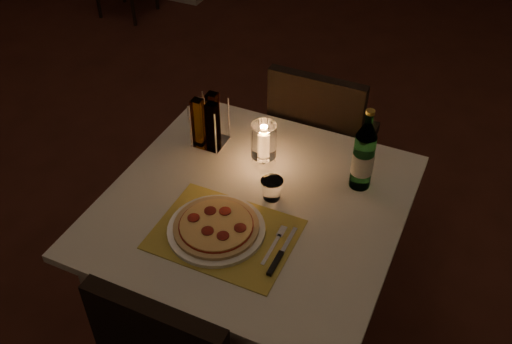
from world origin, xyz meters
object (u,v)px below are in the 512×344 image
at_px(plate, 216,229).
at_px(tumbler, 272,189).
at_px(main_table, 254,270).
at_px(water_bottle, 363,157).
at_px(pizza, 216,226).
at_px(hurricane_candle, 264,142).
at_px(chair_far, 320,134).

distance_m(plate, tumbler, 0.25).
bearing_deg(main_table, plate, -105.52).
bearing_deg(tumbler, water_bottle, 36.74).
bearing_deg(pizza, main_table, 74.45).
distance_m(tumbler, hurricane_candle, 0.19).
distance_m(chair_far, hurricane_candle, 0.60).
relative_size(tumbler, water_bottle, 0.24).
height_order(chair_far, plate, chair_far).
bearing_deg(chair_far, plate, -93.20).
distance_m(main_table, pizza, 0.44).
distance_m(tumbler, water_bottle, 0.33).
xyz_separation_m(plate, pizza, (-0.00, 0.00, 0.02)).
height_order(main_table, tumbler, tumbler).
relative_size(plate, pizza, 1.14).
relative_size(chair_far, tumbler, 11.50).
bearing_deg(water_bottle, main_table, -142.03).
xyz_separation_m(plate, tumbler, (0.10, 0.23, 0.03)).
height_order(plate, water_bottle, water_bottle).
height_order(chair_far, tumbler, chair_far).
bearing_deg(water_bottle, hurricane_candle, -173.85).
xyz_separation_m(main_table, plate, (-0.05, -0.18, 0.38)).
bearing_deg(water_bottle, plate, -130.35).
xyz_separation_m(water_bottle, hurricane_candle, (-0.36, -0.04, -0.02)).
relative_size(plate, water_bottle, 1.00).
bearing_deg(hurricane_candle, chair_far, 84.22).
relative_size(main_table, tumbler, 12.78).
distance_m(chair_far, plate, 0.92).
bearing_deg(tumbler, main_table, -136.07).
height_order(pizza, hurricane_candle, hurricane_candle).
relative_size(pizza, hurricane_candle, 1.56).
bearing_deg(water_bottle, tumbler, -143.26).
xyz_separation_m(plate, water_bottle, (0.36, 0.42, 0.12)).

